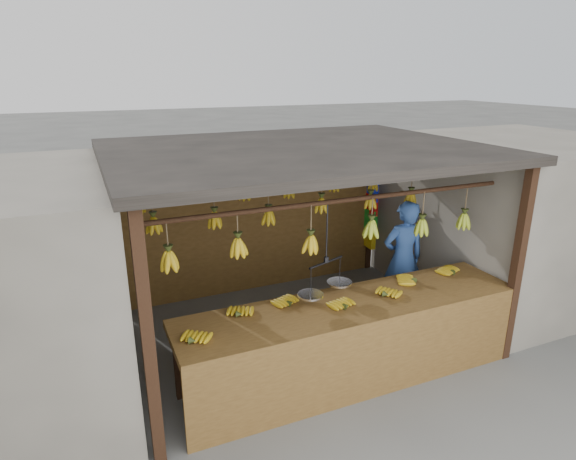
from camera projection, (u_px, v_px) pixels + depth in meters
name	position (u px, v px, depth m)	size (l,w,h in m)	color
ground	(297.00, 331.00, 6.26)	(80.00, 80.00, 0.00)	#5B5B57
stall	(287.00, 178.00, 5.92)	(4.30, 3.30, 2.40)	black
neighbor_right	(514.00, 215.00, 7.26)	(3.00, 3.00, 2.30)	slate
counter	(358.00, 324.00, 5.01)	(3.80, 0.86, 0.96)	brown
hanging_bananas	(297.00, 211.00, 5.73)	(3.60, 2.23, 0.38)	#B79013
balance_scale	(326.00, 284.00, 4.98)	(0.67, 0.40, 0.95)	black
vendor	(403.00, 259.00, 6.50)	(0.59, 0.39, 1.62)	#3359A5
bag_bundles	(371.00, 213.00, 7.85)	(0.08, 0.26, 1.14)	#1426BF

